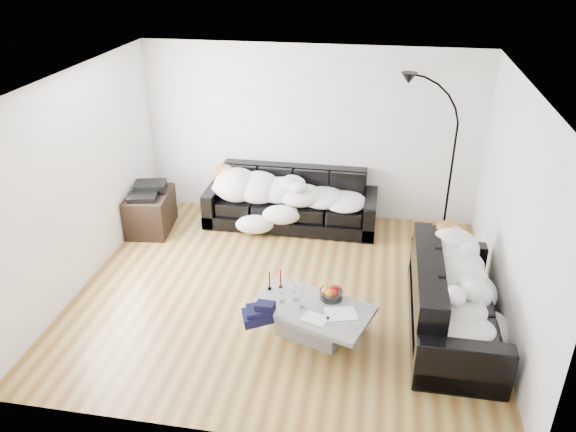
% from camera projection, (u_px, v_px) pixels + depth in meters
% --- Properties ---
extents(ground, '(5.00, 5.00, 0.00)m').
position_uv_depth(ground, '(284.00, 292.00, 6.93)').
color(ground, brown).
rests_on(ground, ground).
extents(wall_back, '(5.00, 0.02, 2.60)m').
position_uv_depth(wall_back, '(310.00, 134.00, 8.32)').
color(wall_back, silver).
rests_on(wall_back, ground).
extents(wall_left, '(0.02, 4.50, 2.60)m').
position_uv_depth(wall_left, '(79.00, 181.00, 6.73)').
color(wall_left, silver).
rests_on(wall_left, ground).
extents(wall_right, '(0.02, 4.50, 2.60)m').
position_uv_depth(wall_right, '(515.00, 213.00, 5.96)').
color(wall_right, silver).
rests_on(wall_right, ground).
extents(ceiling, '(5.00, 5.00, 0.00)m').
position_uv_depth(ceiling, '(283.00, 81.00, 5.76)').
color(ceiling, white).
rests_on(ceiling, ground).
extents(sofa_back, '(2.54, 0.88, 0.83)m').
position_uv_depth(sofa_back, '(291.00, 199.00, 8.36)').
color(sofa_back, black).
rests_on(sofa_back, ground).
extents(sofa_right, '(0.91, 2.12, 0.86)m').
position_uv_depth(sofa_right, '(455.00, 297.00, 6.09)').
color(sofa_right, black).
rests_on(sofa_right, ground).
extents(sleeper_back, '(2.15, 0.74, 0.43)m').
position_uv_depth(sleeper_back, '(290.00, 187.00, 8.21)').
color(sleeper_back, white).
rests_on(sleeper_back, sofa_back).
extents(sleeper_right, '(0.77, 1.82, 0.44)m').
position_uv_depth(sleeper_right, '(458.00, 280.00, 6.00)').
color(sleeper_right, white).
rests_on(sleeper_right, sofa_right).
extents(teal_cushion, '(0.42, 0.38, 0.20)m').
position_uv_depth(teal_cushion, '(448.00, 244.00, 6.55)').
color(teal_cushion, '#0B524A').
rests_on(teal_cushion, sofa_right).
extents(coffee_table, '(1.43, 1.10, 0.37)m').
position_uv_depth(coffee_table, '(311.00, 321.00, 6.11)').
color(coffee_table, '#939699').
rests_on(coffee_table, ground).
extents(fruit_bowl, '(0.30, 0.30, 0.16)m').
position_uv_depth(fruit_bowl, '(331.00, 292.00, 6.14)').
color(fruit_bowl, white).
rests_on(fruit_bowl, coffee_table).
extents(wine_glass_a, '(0.08, 0.08, 0.18)m').
position_uv_depth(wine_glass_a, '(295.00, 293.00, 6.10)').
color(wine_glass_a, white).
rests_on(wine_glass_a, coffee_table).
extents(wine_glass_b, '(0.07, 0.07, 0.17)m').
position_uv_depth(wine_glass_b, '(282.00, 295.00, 6.08)').
color(wine_glass_b, white).
rests_on(wine_glass_b, coffee_table).
extents(wine_glass_c, '(0.08, 0.08, 0.19)m').
position_uv_depth(wine_glass_c, '(302.00, 300.00, 5.98)').
color(wine_glass_c, white).
rests_on(wine_glass_c, coffee_table).
extents(candle_left, '(0.05, 0.05, 0.23)m').
position_uv_depth(candle_left, '(269.00, 281.00, 6.28)').
color(candle_left, maroon).
rests_on(candle_left, coffee_table).
extents(candle_right, '(0.05, 0.05, 0.24)m').
position_uv_depth(candle_right, '(281.00, 279.00, 6.30)').
color(candle_right, maroon).
rests_on(candle_right, coffee_table).
extents(newspaper_a, '(0.38, 0.33, 0.01)m').
position_uv_depth(newspaper_a, '(341.00, 313.00, 5.92)').
color(newspaper_a, silver).
rests_on(newspaper_a, coffee_table).
extents(newspaper_b, '(0.31, 0.27, 0.01)m').
position_uv_depth(newspaper_b, '(315.00, 318.00, 5.84)').
color(newspaper_b, silver).
rests_on(newspaper_b, coffee_table).
extents(navy_jacket, '(0.38, 0.35, 0.16)m').
position_uv_depth(navy_jacket, '(262.00, 306.00, 5.77)').
color(navy_jacket, black).
rests_on(navy_jacket, coffee_table).
extents(shoes, '(0.50, 0.38, 0.11)m').
position_uv_depth(shoes, '(343.00, 326.00, 6.23)').
color(shoes, '#472311').
rests_on(shoes, ground).
extents(av_cabinet, '(0.67, 0.90, 0.58)m').
position_uv_depth(av_cabinet, '(151.00, 211.00, 8.28)').
color(av_cabinet, black).
rests_on(av_cabinet, ground).
extents(stereo, '(0.50, 0.43, 0.13)m').
position_uv_depth(stereo, '(148.00, 189.00, 8.12)').
color(stereo, black).
rests_on(stereo, av_cabinet).
extents(floor_lamp, '(0.79, 0.43, 2.05)m').
position_uv_depth(floor_lamp, '(452.00, 168.00, 7.84)').
color(floor_lamp, black).
rests_on(floor_lamp, ground).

